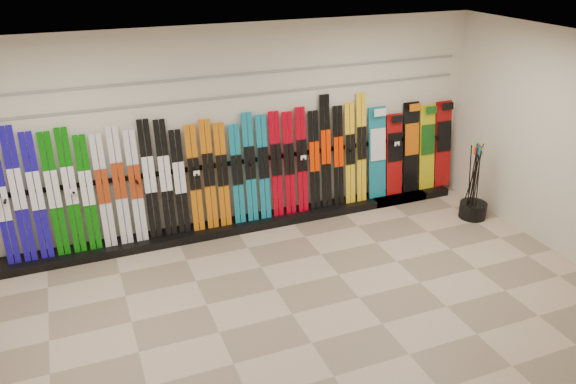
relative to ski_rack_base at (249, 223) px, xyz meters
name	(u,v)px	position (x,y,z in m)	size (l,w,h in m)	color
floor	(292,314)	(-0.22, -2.28, -0.06)	(8.00, 8.00, 0.00)	#87735D
back_wall	(227,131)	(-0.22, 0.22, 1.44)	(8.00, 8.00, 0.00)	beige
right_wall	(575,150)	(3.78, -2.28, 1.44)	(5.00, 5.00, 0.00)	beige
ceiling	(293,57)	(-0.22, -2.28, 2.94)	(8.00, 8.00, 0.00)	silver
ski_rack_base	(249,223)	(0.00, 0.00, 0.00)	(8.00, 0.40, 0.12)	black
skis	(201,175)	(-0.68, 0.05, 0.88)	(5.36, 0.25, 1.81)	#180D9A
snowboards	(411,149)	(2.87, 0.07, 0.78)	(1.59, 0.23, 1.50)	#14728C
pole_bin	(473,210)	(3.38, -1.02, 0.07)	(0.42, 0.42, 0.25)	black
ski_poles	(474,182)	(3.31, -1.01, 0.55)	(0.27, 0.40, 1.18)	black
slatwall_rail_0	(226,97)	(-0.22, 0.20, 1.94)	(7.60, 0.02, 0.03)	gray
slatwall_rail_1	(225,76)	(-0.22, 0.20, 2.24)	(7.60, 0.02, 0.03)	gray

